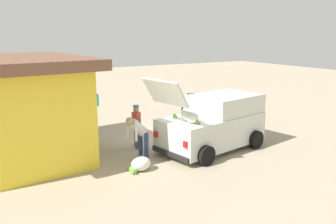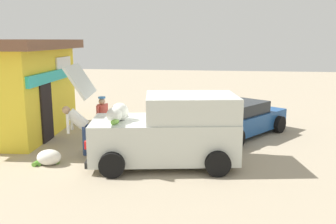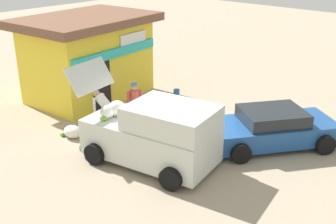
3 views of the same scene
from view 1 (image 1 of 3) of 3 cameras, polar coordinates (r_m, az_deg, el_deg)
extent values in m
plane|color=tan|center=(14.29, 2.56, -4.37)|extent=(60.00, 60.00, 0.00)
cube|color=yellow|center=(12.73, -22.15, -0.24)|extent=(5.02, 3.54, 3.09)
cube|color=#2DB7B2|center=(13.07, -15.49, 3.32)|extent=(4.50, 0.54, 0.36)
cube|color=black|center=(12.51, -13.94, -2.46)|extent=(0.90, 0.14, 2.00)
cube|color=white|center=(14.00, -17.15, 5.09)|extent=(1.50, 0.20, 0.60)
cube|color=brown|center=(12.49, -22.81, 7.45)|extent=(5.82, 4.34, 0.33)
cube|color=silver|center=(12.97, 7.04, -2.90)|extent=(2.56, 4.22, 1.09)
cube|color=silver|center=(13.32, 9.31, 1.34)|extent=(2.21, 2.73, 0.68)
cube|color=black|center=(14.23, 12.35, 1.80)|extent=(1.58, 0.37, 0.52)
cube|color=silver|center=(11.11, -0.50, 3.17)|extent=(1.76, 0.85, 0.84)
ellipsoid|color=silver|center=(11.92, 3.31, -0.35)|extent=(0.57, 0.47, 0.47)
ellipsoid|color=silver|center=(11.64, 3.91, -0.84)|extent=(0.49, 0.41, 0.41)
cylinder|color=#5AB43B|center=(12.31, 1.14, -0.71)|extent=(0.29, 0.22, 0.13)
cylinder|color=#6CA53C|center=(11.55, 4.80, -1.67)|extent=(0.23, 0.18, 0.13)
cube|color=black|center=(11.76, 0.31, -6.81)|extent=(1.77, 0.40, 0.16)
cube|color=red|center=(11.08, 2.76, -5.25)|extent=(0.15, 0.08, 0.20)
cube|color=red|center=(12.13, -2.00, -3.64)|extent=(0.15, 0.08, 0.20)
cylinder|color=black|center=(13.49, 14.03, -4.33)|extent=(0.34, 0.69, 0.66)
cylinder|color=black|center=(14.69, 7.62, -2.67)|extent=(0.34, 0.69, 0.66)
cylinder|color=black|center=(11.50, 6.18, -6.99)|extent=(0.34, 0.69, 0.66)
cylinder|color=black|center=(12.88, -0.38, -4.75)|extent=(0.34, 0.69, 0.66)
cube|color=#1E4C8C|center=(16.96, 5.63, 0.02)|extent=(4.41, 3.89, 0.64)
cube|color=#1E2328|center=(16.86, 5.66, 1.76)|extent=(2.54, 2.45, 0.42)
cylinder|color=black|center=(15.67, 2.03, -1.65)|extent=(0.64, 0.55, 0.63)
cylinder|color=black|center=(15.67, 9.16, -1.80)|extent=(0.64, 0.55, 0.63)
cylinder|color=black|center=(18.40, 2.59, 0.50)|extent=(0.64, 0.55, 0.63)
cylinder|color=black|center=(18.40, 8.66, 0.36)|extent=(0.64, 0.55, 0.63)
cylinder|color=#4C4C51|center=(13.35, -5.18, -3.88)|extent=(0.15, 0.15, 0.79)
cylinder|color=#4C4C51|center=(13.03, -5.00, -4.30)|extent=(0.15, 0.15, 0.79)
cylinder|color=#CC4C3F|center=(13.01, -5.15, -1.24)|extent=(0.43, 0.43, 0.56)
sphere|color=tan|center=(12.93, -5.18, 0.42)|extent=(0.21, 0.21, 0.21)
cylinder|color=#3872B2|center=(12.90, -5.19, 0.97)|extent=(0.24, 0.24, 0.05)
cylinder|color=#CC4C3F|center=(13.24, -5.27, -0.94)|extent=(0.09, 0.09, 0.53)
cylinder|color=#CC4C3F|center=(12.78, -5.02, -1.43)|extent=(0.09, 0.09, 0.53)
cylinder|color=navy|center=(12.11, -3.52, -5.38)|extent=(0.15, 0.15, 0.87)
cylinder|color=navy|center=(12.37, -4.47, -5.01)|extent=(0.15, 0.15, 0.87)
cylinder|color=silver|center=(11.93, -4.94, -2.49)|extent=(0.46, 0.74, 0.66)
sphere|color=tan|center=(11.68, -6.25, -1.42)|extent=(0.24, 0.24, 0.24)
cylinder|color=silver|center=(11.64, -5.18, -3.34)|extent=(0.09, 0.09, 0.59)
cylinder|color=silver|center=(12.02, -6.50, -2.86)|extent=(0.09, 0.09, 0.59)
ellipsoid|color=silver|center=(11.08, -4.39, -8.35)|extent=(0.63, 0.75, 0.43)
cylinder|color=#61A436|center=(10.94, -5.72, -9.51)|extent=(0.34, 0.16, 0.13)
cylinder|color=olive|center=(11.34, -4.16, -8.63)|extent=(0.36, 0.28, 0.14)
cylinder|color=#56B63F|center=(11.31, -5.14, -8.67)|extent=(0.23, 0.28, 0.15)
cylinder|color=#62B336|center=(11.15, -6.03, -9.09)|extent=(0.33, 0.21, 0.13)
cylinder|color=#63AA3F|center=(11.01, -5.58, -9.42)|extent=(0.29, 0.18, 0.11)
cylinder|color=blue|center=(15.80, -12.33, -2.23)|extent=(0.26, 0.26, 0.41)
camera|label=2|loc=(9.18, 57.18, 2.10)|focal=38.53mm
camera|label=3|loc=(15.85, 54.86, 15.09)|focal=44.92mm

